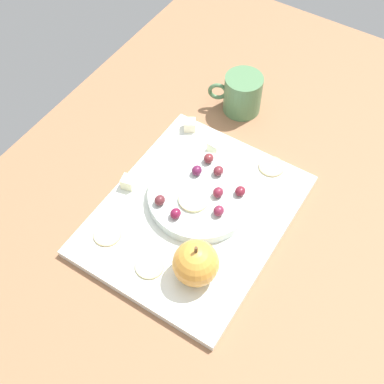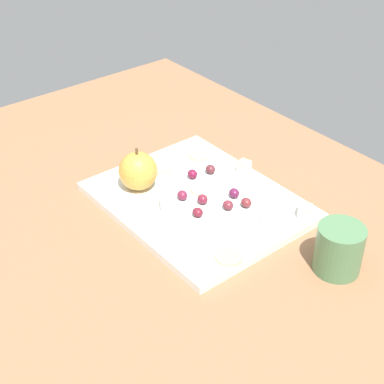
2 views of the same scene
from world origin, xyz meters
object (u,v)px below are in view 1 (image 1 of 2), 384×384
(grape_6, at_px, (197,170))
(cup, at_px, (242,94))
(grape_5, at_px, (176,214))
(grape_2, at_px, (218,192))
(grape_3, at_px, (218,171))
(cracker_2, at_px, (272,167))
(grape_1, at_px, (160,200))
(cheese_cube_0, at_px, (128,182))
(cracker_1, at_px, (107,234))
(apple_whole, at_px, (196,263))
(cheese_cube_2, at_px, (190,125))
(grape_7, at_px, (240,191))
(platter, at_px, (194,215))
(apple_slice_0, at_px, (194,199))
(grape_0, at_px, (209,158))
(serving_dish, at_px, (201,196))
(cheese_cube_1, at_px, (215,146))
(cracker_0, at_px, (150,266))
(grape_4, at_px, (219,211))

(grape_6, relative_size, cup, 0.19)
(grape_5, distance_m, cup, 0.31)
(grape_2, relative_size, grape_3, 1.00)
(cracker_2, xyz_separation_m, grape_1, (0.19, -0.12, 0.03))
(cheese_cube_0, height_order, grape_3, grape_3)
(cracker_2, xyz_separation_m, grape_5, (0.19, -0.08, 0.03))
(cracker_1, distance_m, grape_5, 0.12)
(grape_2, bearing_deg, cup, -160.41)
(apple_whole, height_order, grape_3, apple_whole)
(cheese_cube_2, height_order, grape_7, grape_7)
(platter, relative_size, apple_whole, 5.05)
(cup, bearing_deg, cracker_2, 48.04)
(apple_slice_0, bearing_deg, grape_6, -153.13)
(grape_0, height_order, grape_2, same)
(grape_0, height_order, apple_slice_0, grape_0)
(cracker_2, distance_m, grape_0, 0.12)
(serving_dish, relative_size, grape_0, 9.46)
(cup, bearing_deg, cheese_cube_0, -13.29)
(apple_whole, relative_size, cheese_cube_1, 3.36)
(apple_whole, height_order, grape_2, apple_whole)
(platter, relative_size, grape_3, 19.02)
(cheese_cube_1, height_order, grape_7, grape_7)
(apple_whole, height_order, cracker_1, apple_whole)
(grape_5, bearing_deg, cheese_cube_1, -170.95)
(apple_whole, distance_m, cracker_1, 0.17)
(cheese_cube_1, distance_m, grape_5, 0.18)
(apple_whole, relative_size, grape_0, 3.77)
(cracker_1, xyz_separation_m, grape_2, (-0.15, 0.12, 0.03))
(serving_dish, relative_size, grape_6, 9.46)
(cracker_1, bearing_deg, cup, 174.51)
(cup, bearing_deg, grape_1, 1.69)
(grape_2, relative_size, apple_slice_0, 0.38)
(cheese_cube_1, height_order, grape_1, grape_1)
(grape_5, bearing_deg, apple_whole, 51.46)
(cracker_0, height_order, grape_3, grape_3)
(serving_dish, bearing_deg, cracker_2, 151.12)
(apple_whole, bearing_deg, cup, -161.42)
(grape_5, distance_m, grape_7, 0.12)
(grape_2, bearing_deg, cracker_2, 159.73)
(cracker_2, bearing_deg, grape_2, -20.27)
(cracker_2, height_order, cup, cup)
(apple_whole, xyz_separation_m, grape_4, (-0.11, -0.02, -0.01))
(cracker_1, distance_m, grape_2, 0.20)
(cheese_cube_0, bearing_deg, cracker_2, 131.61)
(platter, height_order, grape_6, grape_6)
(cheese_cube_2, distance_m, cup, 0.13)
(apple_whole, height_order, grape_5, apple_whole)
(grape_5, height_order, apple_slice_0, grape_5)
(grape_2, distance_m, grape_3, 0.05)
(grape_4, bearing_deg, serving_dish, -113.56)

